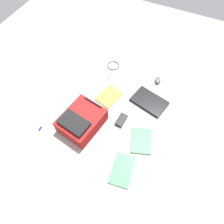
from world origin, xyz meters
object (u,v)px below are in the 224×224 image
object	(u,v)px
laptop	(149,101)
usb_stick	(40,129)
cable_coil	(113,65)
book_comic	(109,96)
power_brick	(121,120)
book_manual	(141,141)
computer_mouse	(158,80)
backpack	(81,121)
book_red	(122,170)
pen_black	(109,77)

from	to	relation	value
laptop	usb_stick	distance (m)	1.11
cable_coil	usb_stick	bearing A→B (deg)	-104.97
book_comic	usb_stick	distance (m)	0.76
cable_coil	power_brick	world-z (taller)	power_brick
book_manual	computer_mouse	distance (m)	0.75
backpack	book_red	xyz separation A→B (m)	(0.52, -0.23, -0.07)
computer_mouse	usb_stick	xyz separation A→B (m)	(-0.82, -1.04, -0.02)
book_manual	cable_coil	size ratio (longest dim) A/B	2.07
book_manual	computer_mouse	bearing A→B (deg)	97.08
cable_coil	power_brick	xyz separation A→B (m)	(0.38, -0.63, 0.01)
backpack	book_comic	world-z (taller)	backpack
power_brick	backpack	bearing A→B (deg)	-147.97
laptop	cable_coil	bearing A→B (deg)	151.09
computer_mouse	book_comic	bearing A→B (deg)	-143.99
book_red	usb_stick	size ratio (longest dim) A/B	6.26
pen_black	backpack	bearing A→B (deg)	-86.85
backpack	cable_coil	distance (m)	0.84
usb_stick	book_comic	bearing A→B (deg)	55.31
book_red	usb_stick	distance (m)	0.86
laptop	book_red	size ratio (longest dim) A/B	1.33
computer_mouse	usb_stick	bearing A→B (deg)	-139.11
book_red	cable_coil	size ratio (longest dim) A/B	2.07
power_brick	usb_stick	size ratio (longest dim) A/B	2.94
book_manual	computer_mouse	world-z (taller)	computer_mouse
backpack	book_red	world-z (taller)	backpack
book_comic	power_brick	bearing A→B (deg)	-41.85
backpack	usb_stick	bearing A→B (deg)	-148.20
computer_mouse	cable_coil	xyz separation A→B (m)	(-0.54, 0.01, -0.02)
pen_black	usb_stick	size ratio (longest dim) A/B	2.92
backpack	usb_stick	world-z (taller)	backpack
book_red	book_comic	size ratio (longest dim) A/B	1.03
laptop	book_red	world-z (taller)	laptop
computer_mouse	pen_black	xyz separation A→B (m)	(-0.52, -0.17, -0.02)
laptop	book_comic	distance (m)	0.42
book_comic	pen_black	distance (m)	0.28
computer_mouse	book_red	bearing A→B (deg)	-98.42
backpack	pen_black	bearing A→B (deg)	93.15
laptop	pen_black	world-z (taller)	laptop
power_brick	usb_stick	bearing A→B (deg)	-148.09
laptop	usb_stick	world-z (taller)	laptop
usb_stick	book_manual	bearing A→B (deg)	18.02
backpack	power_brick	bearing A→B (deg)	32.03
cable_coil	book_comic	bearing A→B (deg)	-70.25
book_red	book_comic	world-z (taller)	book_comic
backpack	book_red	size ratio (longest dim) A/B	1.51
pen_black	book_manual	bearing A→B (deg)	-43.18
backpack	computer_mouse	size ratio (longest dim) A/B	4.53
book_red	usb_stick	bearing A→B (deg)	178.68
backpack	pen_black	distance (m)	0.66
laptop	usb_stick	xyz separation A→B (m)	(-0.83, -0.74, -0.01)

